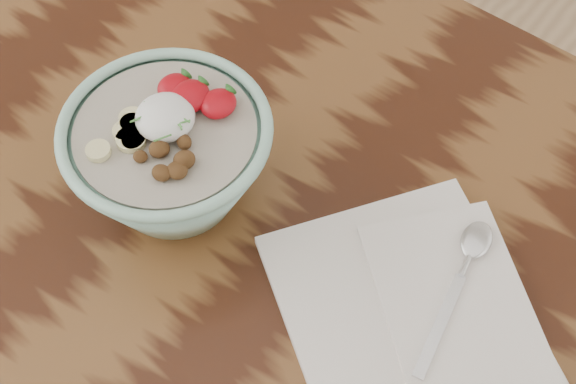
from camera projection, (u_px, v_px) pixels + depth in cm
name	position (u px, v px, depth cm)	size (l,w,h in cm)	color
table	(280.00, 318.00, 86.76)	(160.00, 90.00, 75.00)	#36190D
breakfast_bowl	(170.00, 156.00, 78.67)	(20.54, 20.54, 13.71)	#9ACFBB
napkin	(420.00, 321.00, 75.73)	(35.21, 33.70, 1.69)	white
spoon	(468.00, 260.00, 77.78)	(5.52, 18.08, 0.94)	silver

